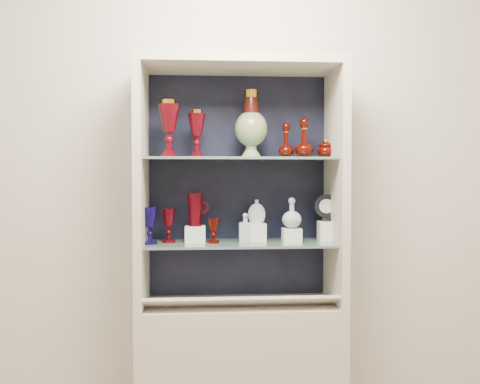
{
  "coord_description": "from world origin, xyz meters",
  "views": [
    {
      "loc": [
        -0.19,
        -1.09,
        1.39
      ],
      "look_at": [
        0.0,
        1.53,
        1.3
      ],
      "focal_mm": 40.0,
      "sensor_mm": 36.0,
      "label": 1
    }
  ],
  "objects": [
    {
      "name": "ruby_pitcher",
      "position": [
        -0.22,
        1.56,
        1.21
      ],
      "size": [
        0.13,
        0.09,
        0.17
      ],
      "primitive_type": null,
      "rotation": [
        0.0,
        0.0,
        -0.08
      ],
      "color": "#49040B",
      "rests_on": "riser_ruby_pitcher"
    },
    {
      "name": "label_ledge",
      "position": [
        0.0,
        1.42,
        0.78
      ],
      "size": [
        0.92,
        0.17,
        0.09
      ],
      "primitive_type": "cube",
      "rotation": [
        -0.44,
        0.0,
        0.0
      ],
      "color": "beige",
      "rests_on": "cabinet_base"
    },
    {
      "name": "label_card_0",
      "position": [
        0.03,
        1.42,
        0.8
      ],
      "size": [
        0.1,
        0.06,
        0.03
      ],
      "primitive_type": "cube",
      "rotation": [
        -0.44,
        0.0,
        0.0
      ],
      "color": "white",
      "rests_on": "label_ledge"
    },
    {
      "name": "cabinet_base",
      "position": [
        0.0,
        1.53,
        0.38
      ],
      "size": [
        1.0,
        0.4,
        0.75
      ],
      "primitive_type": "cube",
      "color": "beige",
      "rests_on": "ground"
    },
    {
      "name": "wall_back",
      "position": [
        0.0,
        1.75,
        1.4
      ],
      "size": [
        3.5,
        0.02,
        2.8
      ],
      "primitive_type": "cube",
      "color": "beige",
      "rests_on": "ground"
    },
    {
      "name": "ruby_decanter_b",
      "position": [
        0.33,
        1.57,
        1.58
      ],
      "size": [
        0.11,
        0.11,
        0.21
      ],
      "primitive_type": null,
      "rotation": [
        0.0,
        0.0,
        0.26
      ],
      "color": "#450802",
      "rests_on": "shelf_upper"
    },
    {
      "name": "cobalt_goblet",
      "position": [
        -0.44,
        1.51,
        1.14
      ],
      "size": [
        0.08,
        0.08,
        0.18
      ],
      "primitive_type": null,
      "rotation": [
        0.0,
        0.0,
        0.05
      ],
      "color": "#0D0545",
      "rests_on": "shelf_lower"
    },
    {
      "name": "pedestal_lamp_right",
      "position": [
        -0.21,
        1.55,
        1.59
      ],
      "size": [
        0.1,
        0.1,
        0.23
      ],
      "primitive_type": null,
      "rotation": [
        0.0,
        0.0,
        0.11
      ],
      "color": "#49040B",
      "rests_on": "shelf_upper"
    },
    {
      "name": "riser_clear_round_decanter",
      "position": [
        0.26,
        1.52,
        1.08
      ],
      "size": [
        0.09,
        0.09,
        0.07
      ],
      "primitive_type": "cube",
      "color": "silver",
      "rests_on": "shelf_lower"
    },
    {
      "name": "shelf_lower",
      "position": [
        0.0,
        1.55,
        1.04
      ],
      "size": [
        0.92,
        0.34,
        0.01
      ],
      "primitive_type": "cube",
      "color": "slate",
      "rests_on": "cabinet_side_left"
    },
    {
      "name": "cabinet_back_panel",
      "position": [
        0.0,
        1.72,
        1.32
      ],
      "size": [
        0.98,
        0.02,
        1.15
      ],
      "primitive_type": "cube",
      "color": "black",
      "rests_on": "cabinet_base"
    },
    {
      "name": "label_card_2",
      "position": [
        -0.26,
        1.42,
        0.8
      ],
      "size": [
        0.1,
        0.06,
        0.03
      ],
      "primitive_type": "cube",
      "rotation": [
        -0.44,
        0.0,
        0.0
      ],
      "color": "white",
      "rests_on": "label_ledge"
    },
    {
      "name": "cabinet_top_cap",
      "position": [
        0.0,
        1.53,
        1.92
      ],
      "size": [
        1.0,
        0.4,
        0.04
      ],
      "primitive_type": "cube",
      "color": "beige",
      "rests_on": "cabinet_side_left"
    },
    {
      "name": "cabinet_side_right",
      "position": [
        0.48,
        1.53,
        1.32
      ],
      "size": [
        0.04,
        0.4,
        1.15
      ],
      "primitive_type": "cube",
      "color": "beige",
      "rests_on": "cabinet_base"
    },
    {
      "name": "pedestal_lamp_left",
      "position": [
        -0.34,
        1.5,
        1.61
      ],
      "size": [
        0.14,
        0.14,
        0.27
      ],
      "primitive_type": null,
      "rotation": [
        0.0,
        0.0,
        -0.37
      ],
      "color": "#49040B",
      "rests_on": "shelf_upper"
    },
    {
      "name": "label_card_1",
      "position": [
        0.28,
        1.42,
        0.8
      ],
      "size": [
        0.1,
        0.06,
        0.03
      ],
      "primitive_type": "cube",
      "rotation": [
        -0.44,
        0.0,
        0.0
      ],
      "color": "white",
      "rests_on": "label_ledge"
    },
    {
      "name": "ruby_goblet_tall",
      "position": [
        -0.35,
        1.57,
        1.13
      ],
      "size": [
        0.07,
        0.07,
        0.17
      ],
      "primitive_type": null,
      "rotation": [
        0.0,
        0.0,
        0.02
      ],
      "color": "#49040B",
      "rests_on": "shelf_lower"
    },
    {
      "name": "ruby_goblet_small",
      "position": [
        -0.13,
        1.52,
        1.11
      ],
      "size": [
        0.08,
        0.08,
        0.12
      ],
      "primitive_type": null,
      "rotation": [
        0.0,
        0.0,
        -0.26
      ],
      "color": "#450802",
      "rests_on": "shelf_lower"
    },
    {
      "name": "enamel_urn",
      "position": [
        0.06,
        1.57,
        1.64
      ],
      "size": [
        0.21,
        0.21,
        0.34
      ],
      "primitive_type": null,
      "rotation": [
        0.0,
        0.0,
        -0.4
      ],
      "color": "#124D17",
      "rests_on": "shelf_upper"
    },
    {
      "name": "ruby_decanter_a",
      "position": [
        0.24,
        1.58,
        1.57
      ],
      "size": [
        0.08,
        0.08,
        0.2
      ],
      "primitive_type": null,
      "rotation": [
        0.0,
        0.0,
        -0.01
      ],
      "color": "#450802",
      "rests_on": "shelf_upper"
    },
    {
      "name": "shelf_upper",
      "position": [
        0.0,
        1.55,
        1.46
      ],
      "size": [
        0.92,
        0.34,
        0.01
      ],
      "primitive_type": "cube",
      "color": "slate",
      "rests_on": "cabinet_side_left"
    },
    {
      "name": "lidded_bowl",
      "position": [
        0.44,
        1.59,
        1.52
      ],
      "size": [
        0.11,
        0.11,
        0.1
      ],
      "primitive_type": null,
      "rotation": [
        0.0,
        0.0,
        -0.38
      ],
      "color": "#450802",
      "rests_on": "shelf_upper"
    },
    {
      "name": "riser_flat_flask",
      "position": [
        0.09,
        1.58,
        1.09
      ],
      "size": [
        0.09,
        0.09,
        0.09
      ],
      "primitive_type": "cube",
      "color": "silver",
      "rests_on": "shelf_lower"
    },
    {
      "name": "clear_square_bottle",
      "position": [
        0.03,
        1.54,
        1.12
      ],
      "size": [
        0.06,
        0.06,
        0.15
      ],
      "primitive_type": null,
      "rotation": [
        0.0,
        0.0,
        -0.32
      ],
      "color": "#A8B8C6",
      "rests_on": "shelf_lower"
    },
    {
      "name": "cameo_medallion",
      "position": [
        0.44,
        1.56,
        1.22
      ],
      "size": [
        0.13,
        0.07,
        0.14
      ],
      "primitive_type": null,
      "rotation": [
        0.0,
        0.0,
        -0.23
      ],
      "color": "black",
      "rests_on": "riser_cameo_medallion"
    },
    {
      "name": "clear_round_decanter",
      "position": [
        0.26,
        1.52,
        1.19
      ],
      "size": [
        0.1,
        0.1,
        0.14
      ],
      "primitive_type": null,
      "rotation": [
        0.0,
        0.0,
        0.03
      ],
      "color": "#A8B8C6",
      "rests_on": "riser_clear_round_decanter"
    },
    {
      "name": "cabinet_side_left",
      "position": [
        -0.48,
        1.53,
        1.32
      ],
      "size": [
        0.04,
        0.4,
        1.15
      ],
      "primitive_type": "cube",
      "color": "beige",
      "rests_on": "cabinet_base"
    },
    {
      "name": "label_card_3",
      "position": [
        0.09,
        1.42,
        0.8
      ],
      "size": [
        0.1,
        0.06,
        0.03
      ],
      "primitive_type": "cube",
      "rotation": [
        -0.44,
        0.0,
        0.0
      ],
      "color": "white",
      "rests_on": "label_ledge"
    },
    {
      "name": "riser_cameo_medallion",
      "position": [
        0.44,
        1.56,
        1.1
      ],
      "size": [
        0.08,
        0.08,
        0.1
      ],
      "primitive_type": "cube",
      "color": "silver",
      "rests_on": "shelf_lower"
    },
    {
      "name": "riser_ruby_pitcher",
      "position": [
        -0.22,
        1.56,
        1.09
      ],
      "size": [
        0.1,
        0.1,
        0.08
      ],
      "primitive_type": "cube",
      "color": "silver",
      "rests_on": "shelf_lower"
    },
    {
      "name": "flat_flask",
      "position": [
        0.09,
        1.58,
        1.2
      ],
      "size": [
        0.09,
        0.04,
        0.12
      ],
      "primitive_type": null,
      "rotation": [
        0.0,
        0.0,
        -0.08
      ],
      "color": "silver",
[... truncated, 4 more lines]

